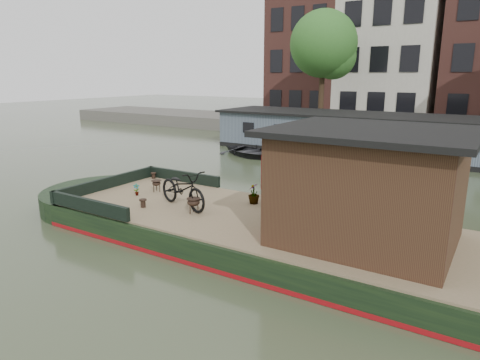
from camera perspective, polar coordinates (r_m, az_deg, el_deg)
The scene contains 18 objects.
ground at distance 10.74m, azimuth 4.59°, elevation -8.81°, with size 120.00×120.00×0.00m, color #2A3522.
houseboat_hull at distance 11.28m, azimuth -1.42°, elevation -6.16°, with size 14.01×4.02×0.60m.
houseboat_deck at distance 10.52m, azimuth 4.66°, elevation -5.67°, with size 11.80×3.80×0.05m, color #81664F.
bow_bulwark at distance 13.46m, azimuth -14.80°, elevation -0.83°, with size 3.00×4.00×0.35m.
cabin at distance 9.39m, azimuth 16.69°, elevation -0.63°, with size 4.00×3.50×2.42m.
bicycle at distance 11.54m, azimuth -7.64°, elevation -1.13°, with size 0.69×1.98×1.04m, color black.
potted_plant_a at distance 13.01m, azimuth -13.64°, elevation -1.25°, with size 0.19×0.13×0.36m, color brown.
potted_plant_b at distance 11.61m, azimuth 3.40°, elevation -2.86°, with size 0.16×0.13×0.29m, color brown.
potted_plant_d at distance 11.84m, azimuth 1.85°, elevation -1.80°, with size 0.32×0.32×0.57m, color #974429.
brazier_front at distance 11.10m, azimuth -6.20°, elevation -3.42°, with size 0.37×0.37×0.40m, color black, non-canonical shape.
brazier_rear at distance 13.29m, azimuth -11.07°, elevation -0.79°, with size 0.33×0.33×0.36m, color black, non-canonical shape.
bollard_port at distance 15.00m, azimuth -11.46°, elevation 0.58°, with size 0.19×0.19×0.21m, color black.
bollard_stbd at distance 11.83m, azimuth -12.80°, elevation -3.04°, with size 0.20×0.20×0.23m, color black.
dinghy at distance 22.40m, azimuth 1.24°, elevation 4.17°, with size 2.45×3.44×0.71m, color black.
far_houseboat at distance 23.47m, azimuth 20.86°, elevation 5.23°, with size 20.40×4.40×2.11m.
quay at distance 29.89m, azimuth 23.36°, elevation 5.67°, with size 60.00×6.00×0.90m, color #47443F.
townhouse_row at distance 36.76m, azimuth 26.67°, elevation 18.37°, with size 27.25×8.00×16.50m.
tree_left at distance 29.99m, azimuth 11.37°, elevation 16.99°, with size 4.40×4.40×7.40m.
Camera 1 is at (4.55, -8.81, 4.14)m, focal length 32.00 mm.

